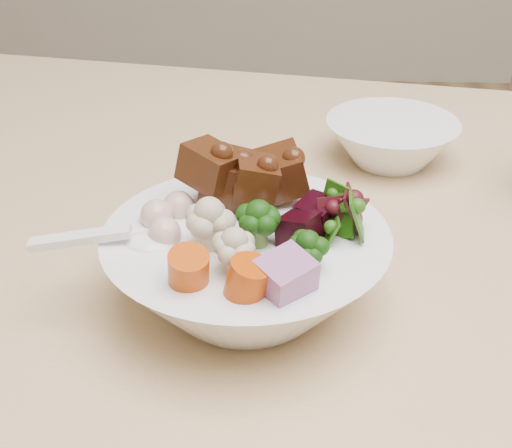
% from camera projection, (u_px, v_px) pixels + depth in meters
% --- Properties ---
extents(food_bowl, '(0.22, 0.22, 0.12)m').
position_uv_depth(food_bowl, '(249.00, 262.00, 0.54)').
color(food_bowl, white).
rests_on(food_bowl, dining_table).
extents(soup_spoon, '(0.11, 0.03, 0.02)m').
position_uv_depth(soup_spoon, '(132.00, 242.00, 0.52)').
color(soup_spoon, white).
rests_on(soup_spoon, food_bowl).
extents(side_bowl, '(0.14, 0.14, 0.05)m').
position_uv_depth(side_bowl, '(391.00, 142.00, 0.77)').
color(side_bowl, white).
rests_on(side_bowl, dining_table).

